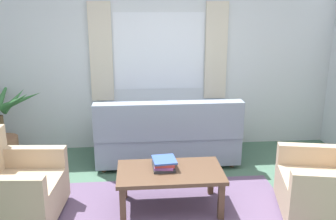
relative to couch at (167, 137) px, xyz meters
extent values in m
cube|color=silver|center=(-0.06, 0.72, 0.93)|extent=(5.32, 0.12, 2.60)
cube|color=white|center=(-0.06, 0.66, 1.08)|extent=(1.30, 0.01, 1.10)
cube|color=beige|center=(-0.89, 0.63, 1.08)|extent=(0.32, 0.06, 1.40)
cube|color=beige|center=(0.77, 0.63, 1.08)|extent=(0.32, 0.06, 1.40)
cube|color=gray|center=(0.00, 0.07, -0.12)|extent=(1.90, 0.80, 0.38)
cube|color=gray|center=(0.00, -0.25, 0.31)|extent=(1.90, 0.20, 0.48)
cube|color=gray|center=(0.87, 0.07, 0.19)|extent=(0.16, 0.80, 0.24)
cube|color=gray|center=(-0.87, 0.07, 0.19)|extent=(0.16, 0.80, 0.24)
cylinder|color=brown|center=(0.85, 0.37, -0.34)|extent=(0.06, 0.06, 0.06)
cylinder|color=brown|center=(-0.85, 0.37, -0.34)|extent=(0.06, 0.06, 0.06)
cylinder|color=brown|center=(0.85, -0.23, -0.34)|extent=(0.06, 0.06, 0.06)
cylinder|color=brown|center=(-0.85, -0.23, -0.34)|extent=(0.06, 0.06, 0.06)
cube|color=tan|center=(-1.60, -1.28, -0.13)|extent=(0.86, 0.90, 0.36)
cube|color=tan|center=(-1.63, -1.64, 0.16)|extent=(0.81, 0.18, 0.22)
cube|color=tan|center=(-1.57, -0.92, 0.16)|extent=(0.81, 0.18, 0.22)
cylinder|color=brown|center=(-1.26, -0.97, -0.34)|extent=(0.05, 0.05, 0.06)
cylinder|color=brown|center=(-1.89, -0.91, -0.34)|extent=(0.05, 0.05, 0.06)
cube|color=tan|center=(1.44, -1.49, -0.13)|extent=(0.96, 0.99, 0.36)
cube|color=tan|center=(1.52, -1.14, 0.16)|extent=(0.81, 0.28, 0.22)
cube|color=tan|center=(1.37, -1.84, 0.16)|extent=(0.81, 0.28, 0.22)
cylinder|color=brown|center=(1.20, -1.09, -0.34)|extent=(0.05, 0.05, 0.06)
cube|color=brown|center=(-0.07, -1.20, 0.05)|extent=(1.10, 0.64, 0.04)
cube|color=brown|center=(-0.56, -1.46, -0.17)|extent=(0.06, 0.06, 0.40)
cube|color=brown|center=(0.42, -1.46, -0.17)|extent=(0.06, 0.06, 0.40)
cube|color=brown|center=(-0.56, -0.94, -0.17)|extent=(0.06, 0.06, 0.40)
cube|color=brown|center=(0.42, -0.94, -0.17)|extent=(0.06, 0.06, 0.40)
cube|color=#2D2D33|center=(-0.14, -1.13, 0.09)|extent=(0.23, 0.30, 0.03)
cube|color=#7F478C|center=(-0.13, -1.15, 0.11)|extent=(0.23, 0.28, 0.02)
cube|color=#B23833|center=(-0.13, -1.14, 0.14)|extent=(0.22, 0.26, 0.03)
cube|color=#335199|center=(-0.13, -1.14, 0.17)|extent=(0.26, 0.28, 0.02)
cylinder|color=#9E6B4C|center=(-2.24, 0.22, -0.19)|extent=(0.38, 0.38, 0.36)
cylinder|color=brown|center=(-2.24, 0.22, 0.14)|extent=(0.07, 0.07, 0.31)
cone|color=#38753D|center=(-1.93, 0.17, 0.52)|extent=(0.62, 0.22, 0.33)
cone|color=#38753D|center=(-2.09, 0.41, 0.46)|extent=(0.31, 0.44, 0.34)
cone|color=#38753D|center=(-2.27, 0.57, 0.54)|extent=(0.14, 0.69, 0.35)
cone|color=#38753D|center=(-1.96, 0.03, 0.54)|extent=(0.55, 0.50, 0.41)
camera|label=1|loc=(-0.41, -4.71, 1.73)|focal=39.52mm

